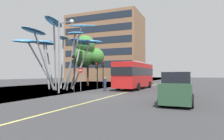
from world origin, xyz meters
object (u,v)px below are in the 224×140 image
pedestrian (105,84)px  no_entry_sign (81,76)px  traffic_light_kerb_near (74,66)px  car_parked_far (181,81)px  leaf_sculpture (60,41)px  traffic_light_kerb_far (97,70)px  street_lamp (62,46)px  car_parked_near (177,89)px  red_bus (135,74)px  traffic_light_island_mid (103,69)px  car_parked_mid (181,85)px

pedestrian → no_entry_sign: 3.10m
traffic_light_kerb_near → car_parked_far: traffic_light_kerb_near is taller
leaf_sculpture → traffic_light_kerb_near: size_ratio=2.73×
traffic_light_kerb_far → street_lamp: 6.77m
car_parked_near → red_bus: bearing=117.2°
traffic_light_island_mid → car_parked_mid: (10.94, -6.41, -1.75)m
car_parked_far → pedestrian: bearing=-144.0°
traffic_light_kerb_near → pedestrian: traffic_light_kerb_near is taller
car_parked_far → no_entry_sign: 12.54m
car_parked_mid → leaf_sculpture: bearing=172.8°
leaf_sculpture → traffic_light_island_mid: (4.00, 4.52, -3.61)m
traffic_light_kerb_near → car_parked_near: traffic_light_kerb_near is taller
car_parked_mid → pedestrian: 8.48m
red_bus → street_lamp: street_lamp is taller
red_bus → no_entry_sign: 7.39m
traffic_light_kerb_far → no_entry_sign: traffic_light_kerb_far is taller
leaf_sculpture → street_lamp: size_ratio=1.42×
leaf_sculpture → pedestrian: leaf_sculpture is taller
traffic_light_kerb_far → car_parked_near: bearing=-42.6°
pedestrian → car_parked_mid: bearing=-10.3°
pedestrian → no_entry_sign: (-2.87, -0.62, 0.99)m
leaf_sculpture → car_parked_near: (15.09, -7.85, -5.32)m
leaf_sculpture → traffic_light_kerb_near: leaf_sculpture is taller
no_entry_sign → traffic_light_island_mid: bearing=87.1°
leaf_sculpture → street_lamp: (3.52, -4.26, -1.48)m
leaf_sculpture → traffic_light_kerb_far: 6.11m
traffic_light_kerb_near → car_parked_near: 11.83m
pedestrian → traffic_light_kerb_far: bearing=133.0°
car_parked_near → car_parked_mid: car_parked_near is taller
leaf_sculpture → pedestrian: 8.59m
traffic_light_kerb_far → traffic_light_kerb_near: bearing=-90.3°
no_entry_sign → red_bus: bearing=46.7°
traffic_light_island_mid → traffic_light_kerb_near: bearing=-87.8°
traffic_light_island_mid → car_parked_far: (10.50, 0.84, -1.63)m
street_lamp → no_entry_sign: size_ratio=2.77×
traffic_light_kerb_far → car_parked_far: bearing=18.0°
red_bus → car_parked_far: bearing=9.8°
street_lamp → pedestrian: bearing=51.6°
traffic_light_island_mid → pedestrian: size_ratio=2.30×
no_entry_sign → pedestrian: bearing=12.1°
traffic_light_island_mid → car_parked_far: bearing=4.6°
car_parked_near → car_parked_mid: bearing=91.4°
red_bus → car_parked_far: 5.87m
traffic_light_kerb_far → car_parked_near: size_ratio=0.86×
pedestrian → car_parked_far: bearing=36.0°
car_parked_mid → car_parked_far: bearing=93.4°
traffic_light_kerb_near → car_parked_mid: size_ratio=0.96×
leaf_sculpture → red_bus: bearing=26.5°
car_parked_near → street_lamp: bearing=162.8°
red_bus → street_lamp: (-5.27, -8.63, 2.85)m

